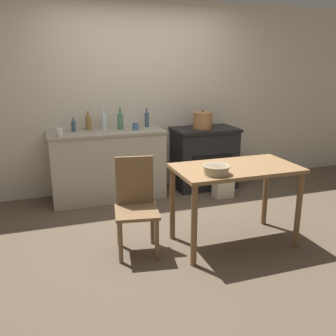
{
  "coord_description": "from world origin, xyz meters",
  "views": [
    {
      "loc": [
        -1.34,
        -3.48,
        1.77
      ],
      "look_at": [
        0.0,
        0.41,
        0.59
      ],
      "focal_mm": 40.0,
      "sensor_mm": 36.0,
      "label": 1
    }
  ],
  "objects_px": {
    "stove": "(204,158)",
    "chair": "(136,203)",
    "cup_center_right": "(135,126)",
    "work_table": "(235,178)",
    "stock_pot": "(203,120)",
    "cup_mid_right": "(59,133)",
    "flour_sack": "(223,185)",
    "bottle_mid_left": "(88,123)",
    "mixing_bowl_large": "(216,169)",
    "bottle_center": "(104,120)",
    "bottle_left": "(74,126)",
    "bottle_center_left": "(147,119)",
    "bottle_far_left": "(120,121)"
  },
  "relations": [
    {
      "from": "stove",
      "to": "chair",
      "type": "height_order",
      "value": "chair"
    },
    {
      "from": "cup_center_right",
      "to": "work_table",
      "type": "bearing_deg",
      "value": -70.79
    },
    {
      "from": "stock_pot",
      "to": "cup_mid_right",
      "type": "xyz_separation_m",
      "value": [
        -1.93,
        -0.18,
        -0.02
      ]
    },
    {
      "from": "stove",
      "to": "flour_sack",
      "type": "xyz_separation_m",
      "value": [
        0.06,
        -0.5,
        -0.27
      ]
    },
    {
      "from": "flour_sack",
      "to": "bottle_mid_left",
      "type": "bearing_deg",
      "value": 159.29
    },
    {
      "from": "work_table",
      "to": "cup_center_right",
      "type": "xyz_separation_m",
      "value": [
        -0.57,
        1.64,
        0.28
      ]
    },
    {
      "from": "cup_center_right",
      "to": "flour_sack",
      "type": "bearing_deg",
      "value": -21.65
    },
    {
      "from": "stock_pot",
      "to": "flour_sack",
      "type": "bearing_deg",
      "value": -76.59
    },
    {
      "from": "mixing_bowl_large",
      "to": "bottle_mid_left",
      "type": "xyz_separation_m",
      "value": [
        -0.85,
        2.01,
        0.16
      ]
    },
    {
      "from": "bottle_mid_left",
      "to": "cup_mid_right",
      "type": "xyz_separation_m",
      "value": [
        -0.39,
        -0.34,
        -0.04
      ]
    },
    {
      "from": "mixing_bowl_large",
      "to": "chair",
      "type": "bearing_deg",
      "value": 151.88
    },
    {
      "from": "bottle_mid_left",
      "to": "bottle_center",
      "type": "xyz_separation_m",
      "value": [
        0.2,
        -0.0,
        0.02
      ]
    },
    {
      "from": "stove",
      "to": "bottle_mid_left",
      "type": "relative_size",
      "value": 3.66
    },
    {
      "from": "bottle_left",
      "to": "mixing_bowl_large",
      "type": "bearing_deg",
      "value": -62.02
    },
    {
      "from": "stove",
      "to": "cup_center_right",
      "type": "distance_m",
      "value": 1.15
    },
    {
      "from": "work_table",
      "to": "cup_mid_right",
      "type": "distance_m",
      "value": 2.16
    },
    {
      "from": "stove",
      "to": "bottle_mid_left",
      "type": "bearing_deg",
      "value": 175.39
    },
    {
      "from": "work_table",
      "to": "cup_mid_right",
      "type": "height_order",
      "value": "cup_mid_right"
    },
    {
      "from": "stove",
      "to": "bottle_center_left",
      "type": "distance_m",
      "value": 1.0
    },
    {
      "from": "stove",
      "to": "cup_mid_right",
      "type": "bearing_deg",
      "value": -173.94
    },
    {
      "from": "cup_mid_right",
      "to": "work_table",
      "type": "bearing_deg",
      "value": -44.37
    },
    {
      "from": "bottle_center",
      "to": "cup_mid_right",
      "type": "relative_size",
      "value": 2.97
    },
    {
      "from": "flour_sack",
      "to": "bottle_mid_left",
      "type": "xyz_separation_m",
      "value": [
        -1.66,
        0.63,
        0.84
      ]
    },
    {
      "from": "work_table",
      "to": "cup_center_right",
      "type": "distance_m",
      "value": 1.76
    },
    {
      "from": "bottle_mid_left",
      "to": "cup_mid_right",
      "type": "distance_m",
      "value": 0.52
    },
    {
      "from": "work_table",
      "to": "bottle_mid_left",
      "type": "xyz_separation_m",
      "value": [
        -1.15,
        1.84,
        0.32
      ]
    },
    {
      "from": "bottle_center_left",
      "to": "cup_center_right",
      "type": "xyz_separation_m",
      "value": [
        -0.2,
        -0.18,
        -0.05
      ]
    },
    {
      "from": "bottle_left",
      "to": "cup_mid_right",
      "type": "relative_size",
      "value": 1.77
    },
    {
      "from": "stove",
      "to": "cup_center_right",
      "type": "relative_size",
      "value": 9.36
    },
    {
      "from": "work_table",
      "to": "bottle_mid_left",
      "type": "relative_size",
      "value": 4.86
    },
    {
      "from": "work_table",
      "to": "bottle_center",
      "type": "xyz_separation_m",
      "value": [
        -0.95,
        1.84,
        0.34
      ]
    },
    {
      "from": "bottle_far_left",
      "to": "cup_center_right",
      "type": "distance_m",
      "value": 0.21
    },
    {
      "from": "flour_sack",
      "to": "cup_center_right",
      "type": "distance_m",
      "value": 1.41
    },
    {
      "from": "bottle_center_left",
      "to": "cup_mid_right",
      "type": "height_order",
      "value": "bottle_center_left"
    },
    {
      "from": "stove",
      "to": "bottle_center",
      "type": "bearing_deg",
      "value": 174.74
    },
    {
      "from": "stove",
      "to": "stock_pot",
      "type": "bearing_deg",
      "value": -151.94
    },
    {
      "from": "flour_sack",
      "to": "bottle_center_left",
      "type": "bearing_deg",
      "value": 145.31
    },
    {
      "from": "cup_center_right",
      "to": "mixing_bowl_large",
      "type": "bearing_deg",
      "value": -81.27
    },
    {
      "from": "flour_sack",
      "to": "cup_mid_right",
      "type": "distance_m",
      "value": 2.21
    },
    {
      "from": "flour_sack",
      "to": "cup_center_right",
      "type": "xyz_separation_m",
      "value": [
        -1.08,
        0.43,
        0.79
      ]
    },
    {
      "from": "cup_center_right",
      "to": "bottle_center",
      "type": "bearing_deg",
      "value": 152.29
    },
    {
      "from": "stock_pot",
      "to": "mixing_bowl_large",
      "type": "distance_m",
      "value": 1.98
    },
    {
      "from": "flour_sack",
      "to": "bottle_center",
      "type": "distance_m",
      "value": 1.8
    },
    {
      "from": "bottle_center",
      "to": "chair",
      "type": "bearing_deg",
      "value": -90.09
    },
    {
      "from": "stove",
      "to": "flour_sack",
      "type": "relative_size",
      "value": 2.75
    },
    {
      "from": "bottle_left",
      "to": "chair",
      "type": "bearing_deg",
      "value": -76.43
    },
    {
      "from": "stock_pot",
      "to": "bottle_far_left",
      "type": "distance_m",
      "value": 1.15
    },
    {
      "from": "bottle_center",
      "to": "bottle_mid_left",
      "type": "bearing_deg",
      "value": 179.96
    },
    {
      "from": "mixing_bowl_large",
      "to": "bottle_far_left",
      "type": "bearing_deg",
      "value": 103.21
    },
    {
      "from": "work_table",
      "to": "flour_sack",
      "type": "distance_m",
      "value": 1.41
    }
  ]
}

